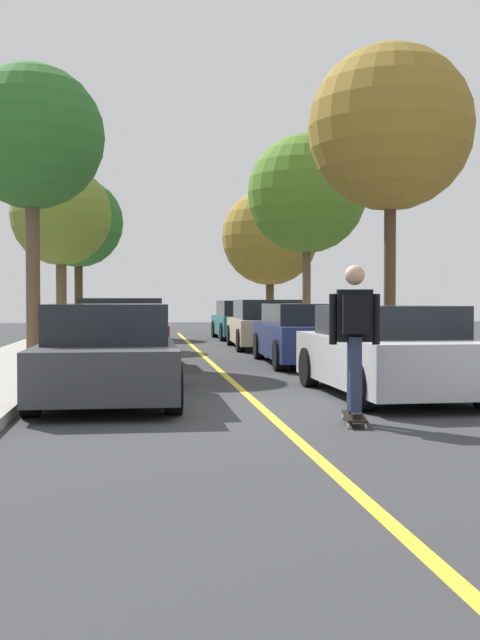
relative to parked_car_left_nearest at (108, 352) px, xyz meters
The scene contains 17 objects.
ground 2.51m from the parked_car_left_nearest, 32.43° to the right, with size 80.00×80.00×0.00m, color #353538.
center_line 3.45m from the parked_car_left_nearest, 52.93° to the left, with size 0.12×39.20×0.01m, color gold.
parked_car_left_nearest is the anchor object (origin of this frame).
parked_car_left_near 5.55m from the parked_car_left_nearest, 89.99° to the left, with size 2.09×4.19×1.46m.
parked_car_right_nearest 4.09m from the parked_car_left_nearest, ahead, with size 1.99×4.35×1.34m.
parked_car_right_near 6.98m from the parked_car_left_nearest, 54.18° to the left, with size 1.98×4.68×1.34m.
parked_car_right_far 12.09m from the parked_car_left_nearest, 70.27° to the left, with size 2.07×4.63×1.43m.
parked_car_right_farthest 17.44m from the parked_car_left_nearest, 76.46° to the left, with size 1.90×4.25×1.40m.
street_tree_left_nearest 8.06m from the parked_car_left_nearest, 106.36° to the left, with size 3.20×3.20×6.50m.
street_tree_left_near 13.37m from the parked_car_left_nearest, 98.49° to the left, with size 3.02×3.02×5.34m.
street_tree_left_far 19.94m from the parked_car_left_nearest, 95.60° to the left, with size 3.43×3.43×5.97m.
street_tree_right_nearest 9.42m from the parked_car_left_nearest, 43.29° to the left, with size 3.69×3.69×6.96m.
street_tree_right_near 16.37m from the parked_car_left_nearest, 67.69° to the left, with size 3.99×3.99×6.84m.
street_tree_right_far 23.27m from the parked_car_left_nearest, 74.89° to the left, with size 4.16×4.16×6.08m.
fire_hydrant 6.65m from the parked_car_left_nearest, 32.89° to the left, with size 0.20×0.20×0.70m.
skateboard 4.00m from the parked_car_left_nearest, 42.96° to the right, with size 0.36×0.87×0.10m.
skateboarder 3.99m from the parked_car_left_nearest, 43.37° to the right, with size 0.59×0.71×1.72m.
Camera 1 is at (-1.58, -10.21, 1.43)m, focal length 44.45 mm.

